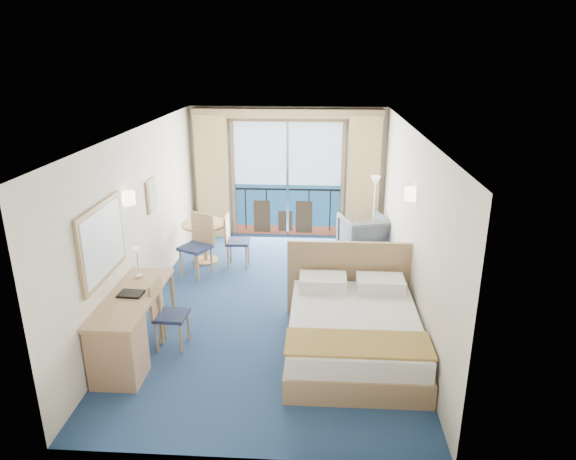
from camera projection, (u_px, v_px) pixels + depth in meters
The scene contains 22 objects.
floor at pixel (275, 303), 8.06m from camera, with size 6.50×6.50×0.00m, color navy.
room_walls at pixel (274, 194), 7.47m from camera, with size 4.04×6.54×2.72m.
balcony_door at pixel (287, 183), 10.71m from camera, with size 2.36×0.03×2.52m.
curtain_left at pixel (213, 177), 10.61m from camera, with size 0.65×0.22×2.55m, color tan.
curtain_right at pixel (363, 179), 10.43m from camera, with size 0.65×0.22×2.55m, color tan.
pelmet at pixel (287, 113), 10.12m from camera, with size 3.80×0.25×0.18m, color #A17757.
mirror at pixel (102, 242), 6.24m from camera, with size 0.05×1.25×0.95m.
wall_print at pixel (152, 195), 8.06m from camera, with size 0.04×0.42×0.52m.
sconce_left at pixel (128, 198), 6.99m from camera, with size 0.18×0.18×0.18m, color beige.
sconce_right at pixel (411, 194), 7.19m from camera, with size 0.18×0.18×0.18m, color beige.
bed at pixel (353, 330), 6.67m from camera, with size 1.85×2.19×1.16m.
nightstand at pixel (391, 293), 7.83m from camera, with size 0.39×0.37×0.51m, color tan.
phone at pixel (391, 275), 7.73m from camera, with size 0.19×0.15×0.08m, color white.
armchair at pixel (364, 235), 9.90m from camera, with size 0.83×0.85×0.78m, color #424750.
floor_lamp at pixel (375, 195), 9.66m from camera, with size 0.21×0.21×1.54m.
desk at pixel (121, 340), 6.17m from camera, with size 0.60×1.75×0.82m.
desk_chair at pixel (165, 310), 6.74m from camera, with size 0.43×0.42×0.94m.
folder at pixel (131, 294), 6.51m from camera, with size 0.30×0.23×0.03m, color black.
desk_lamp at pixel (137, 256), 6.91m from camera, with size 0.11×0.11×0.42m.
round_table at pixel (205, 232), 9.49m from camera, with size 0.84×0.84×0.76m.
table_chair_a at pixel (233, 237), 9.31m from camera, with size 0.43×0.42×0.96m.
table_chair_b at pixel (199, 241), 8.94m from camera, with size 0.63×0.63×1.09m.
Camera 1 is at (0.65, -7.19, 3.75)m, focal length 32.00 mm.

